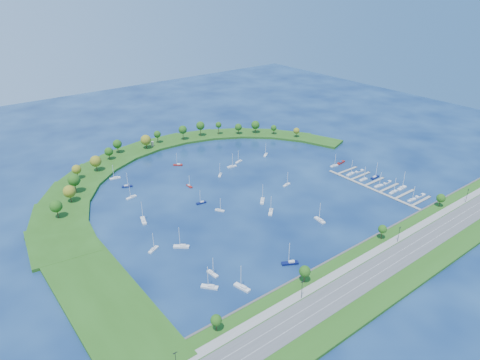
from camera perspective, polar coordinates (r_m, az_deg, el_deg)
ground at (r=321.66m, az=-0.16°, el=-1.18°), size 700.00×700.00×0.00m
south_shoreline at (r=249.83m, az=17.66°, el=-11.06°), size 420.00×43.10×11.60m
breakwater at (r=337.11m, az=-11.52°, el=-0.23°), size 286.74×247.64×2.00m
breakwater_trees at (r=374.11m, az=-11.55°, el=4.03°), size 236.13×89.57×14.67m
harbor_tower at (r=403.40m, az=-11.49°, el=4.69°), size 2.60×2.60×4.45m
dock_system at (r=341.27m, az=17.73°, el=-0.77°), size 24.28×82.00×1.60m
moored_boat_0 at (r=235.96m, az=-3.65°, el=-12.16°), size 2.91×7.80×11.20m
moored_boat_1 at (r=244.37m, az=6.61°, el=-10.76°), size 9.55×6.80×13.85m
moored_boat_2 at (r=304.14m, az=2.97°, el=-2.71°), size 7.99×8.01×13.00m
moored_boat_3 at (r=342.93m, az=-2.65°, el=0.74°), size 6.54×6.38×10.49m
moored_boat_4 at (r=335.18m, az=-14.67°, el=-0.75°), size 8.03×5.11×11.47m
moored_boat_5 at (r=328.58m, az=6.18°, el=-0.57°), size 7.39×3.26×10.50m
moored_boat_6 at (r=318.17m, az=-14.13°, el=-2.17°), size 8.14×3.56×11.57m
moored_boat_7 at (r=227.53m, az=-4.02°, el=-13.82°), size 7.65×8.47×13.14m
moored_boat_8 at (r=366.83m, az=-0.16°, el=2.49°), size 7.64×3.99×10.82m
moored_boat_9 at (r=292.58m, az=-2.69°, el=-3.95°), size 5.19×6.42×9.59m
moored_boat_10 at (r=357.40m, az=-1.09°, el=1.84°), size 8.31×3.30×11.89m
moored_boat_11 at (r=326.92m, az=-6.70°, el=-0.74°), size 1.87×6.45×9.45m
moored_boat_12 at (r=290.91m, az=4.09°, el=-4.16°), size 8.12×7.79×12.93m
moored_boat_13 at (r=287.29m, az=-12.62°, el=-5.19°), size 5.31×9.95×14.09m
moored_boat_14 at (r=285.64m, az=10.49°, el=-5.18°), size 3.62×9.10×13.02m
moored_boat_15 at (r=258.08m, az=-7.73°, el=-8.62°), size 8.79×7.99×13.68m
moored_boat_16 at (r=258.34m, az=-11.36°, el=-8.92°), size 7.81×5.31×11.25m
moored_boat_17 at (r=350.80m, az=-16.16°, el=0.29°), size 8.44×3.67×12.00m
moored_boat_18 at (r=364.37m, az=-8.19°, el=2.05°), size 7.33×6.23×11.13m
moored_boat_19 at (r=226.58m, az=0.29°, el=-13.93°), size 4.67×9.75×13.82m
moored_boat_20 at (r=302.76m, az=-5.14°, el=-2.94°), size 7.40×3.08×10.55m
moored_boat_21 at (r=381.41m, az=3.40°, el=3.38°), size 7.61×6.42×11.52m
docked_boat_0 at (r=328.36m, az=21.72°, el=-2.40°), size 7.61×2.60×11.01m
docked_boat_1 at (r=336.72m, az=22.68°, el=-1.91°), size 9.23×3.16×1.85m
docked_boat_2 at (r=334.99m, az=19.56°, el=-1.46°), size 8.16×2.66×11.85m
docked_boat_3 at (r=343.11m, az=20.56°, el=-0.96°), size 9.61×3.08×13.97m
docked_boat_4 at (r=340.97m, az=17.82°, el=-0.71°), size 8.25×3.17×11.83m
docked_boat_5 at (r=349.00m, az=18.86°, el=-0.30°), size 8.27×2.75×1.66m
docked_boat_6 at (r=348.08m, az=15.96°, el=0.10°), size 7.78×2.39×11.34m
docked_boat_7 at (r=354.45m, az=17.38°, el=0.39°), size 8.86×3.04×12.80m
docked_boat_8 at (r=354.73m, az=14.37°, el=0.80°), size 8.55×2.98×12.34m
docked_boat_9 at (r=362.28m, az=15.47°, el=1.16°), size 8.65×2.92×1.74m
docked_boat_10 at (r=367.17m, az=12.31°, el=1.89°), size 7.57×2.95×10.83m
docked_boat_11 at (r=375.05m, az=13.18°, el=2.29°), size 9.33×3.93×1.84m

